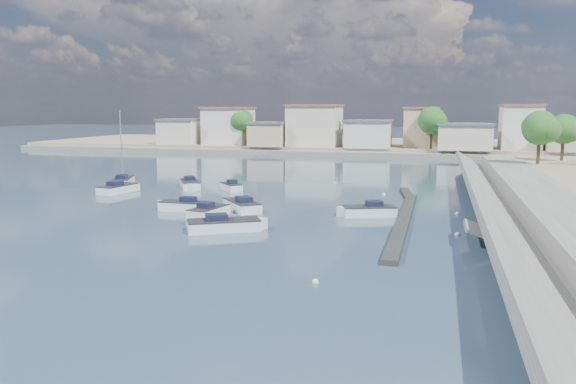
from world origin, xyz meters
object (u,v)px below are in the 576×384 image
object	(u,v)px
motorboat_d	(366,211)
motorboat_g	(190,185)
motorboat_h	(228,225)
motorboat_b	(210,212)
motorboat_f	(230,187)
motorboat_a	(241,205)
motorboat_e	(120,189)
sailboat	(123,181)
motorboat_c	(182,206)

from	to	relation	value
motorboat_d	motorboat_g	world-z (taller)	same
motorboat_d	motorboat_h	bearing A→B (deg)	-137.67
motorboat_b	motorboat_f	distance (m)	14.90
motorboat_a	motorboat_b	distance (m)	3.89
motorboat_e	sailboat	xyz separation A→B (m)	(-3.10, 5.70, 0.04)
motorboat_d	motorboat_e	size ratio (longest dim) A/B	0.91
motorboat_e	motorboat_h	xyz separation A→B (m)	(18.21, -14.93, 0.00)
motorboat_a	motorboat_f	size ratio (longest dim) A/B	1.36
motorboat_b	motorboat_h	bearing A→B (deg)	-54.59
motorboat_f	motorboat_b	bearing A→B (deg)	-75.55
motorboat_f	sailboat	world-z (taller)	sailboat
motorboat_h	sailboat	xyz separation A→B (m)	(-21.31, 20.63, 0.04)
motorboat_a	motorboat_c	xyz separation A→B (m)	(-4.98, -1.78, 0.00)
motorboat_e	motorboat_g	bearing A→B (deg)	39.47
motorboat_b	motorboat_e	bearing A→B (deg)	145.62
motorboat_c	motorboat_d	size ratio (longest dim) A/B	0.97
motorboat_b	motorboat_h	size ratio (longest dim) A/B	0.83
motorboat_b	sailboat	size ratio (longest dim) A/B	0.53
motorboat_g	motorboat_d	bearing A→B (deg)	-28.09
motorboat_c	motorboat_d	bearing A→B (deg)	6.12
motorboat_h	motorboat_d	bearing A→B (deg)	42.33
sailboat	motorboat_c	bearing A→B (deg)	-44.25
motorboat_a	motorboat_h	distance (m)	8.66
motorboat_g	sailboat	distance (m)	9.09
motorboat_e	sailboat	size ratio (longest dim) A/B	0.61
motorboat_e	motorboat_h	world-z (taller)	same
motorboat_b	motorboat_f	bearing A→B (deg)	104.45
motorboat_c	motorboat_f	world-z (taller)	same
motorboat_a	motorboat_d	world-z (taller)	same
motorboat_c	sailboat	size ratio (longest dim) A/B	0.54
motorboat_d	sailboat	size ratio (longest dim) A/B	0.56
motorboat_c	motorboat_f	distance (m)	12.60
motorboat_a	motorboat_b	size ratio (longest dim) A/B	1.05
motorboat_e	motorboat_b	bearing A→B (deg)	-34.38
motorboat_a	motorboat_b	bearing A→B (deg)	-111.75
motorboat_c	motorboat_h	world-z (taller)	same
motorboat_h	motorboat_g	bearing A→B (deg)	121.68
motorboat_e	motorboat_f	xyz separation A→B (m)	(11.06, 4.32, -0.00)
motorboat_f	sailboat	bearing A→B (deg)	174.44
motorboat_a	motorboat_d	xyz separation A→B (m)	(11.20, -0.04, -0.00)
motorboat_a	motorboat_h	xyz separation A→B (m)	(1.99, -8.43, -0.00)
motorboat_f	motorboat_h	world-z (taller)	same
motorboat_a	sailboat	xyz separation A→B (m)	(-19.32, 12.20, 0.04)
motorboat_c	motorboat_g	world-z (taller)	same
motorboat_b	motorboat_f	world-z (taller)	same
motorboat_c	motorboat_f	xyz separation A→B (m)	(-0.18, 12.60, -0.00)
motorboat_e	motorboat_f	bearing A→B (deg)	21.32
motorboat_b	motorboat_f	xyz separation A→B (m)	(-3.72, 14.43, 0.00)
motorboat_f	motorboat_h	size ratio (longest dim) A/B	0.64
motorboat_c	motorboat_h	xyz separation A→B (m)	(6.96, -6.66, -0.00)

